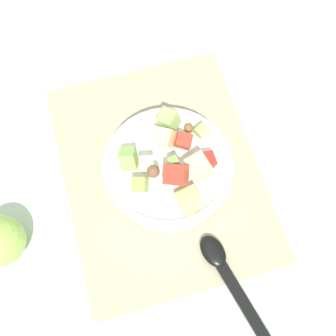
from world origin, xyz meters
TOP-DOWN VIEW (x-y plane):
  - ground_plane at (0.00, 0.00)m, footprint 2.40×2.40m
  - placemat at (0.00, 0.00)m, footprint 0.43×0.34m
  - salad_bowl at (-0.02, -0.01)m, footprint 0.22×0.22m
  - serving_spoon at (-0.20, -0.05)m, footprint 0.20×0.07m
  - whole_apple at (-0.06, 0.28)m, footprint 0.08×0.08m

SIDE VIEW (x-z plane):
  - ground_plane at x=0.00m, z-range 0.00..0.00m
  - placemat at x=0.00m, z-range 0.00..0.01m
  - serving_spoon at x=-0.20m, z-range 0.00..0.02m
  - whole_apple at x=-0.06m, z-range -0.01..0.09m
  - salad_bowl at x=-0.02m, z-range -0.01..0.10m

